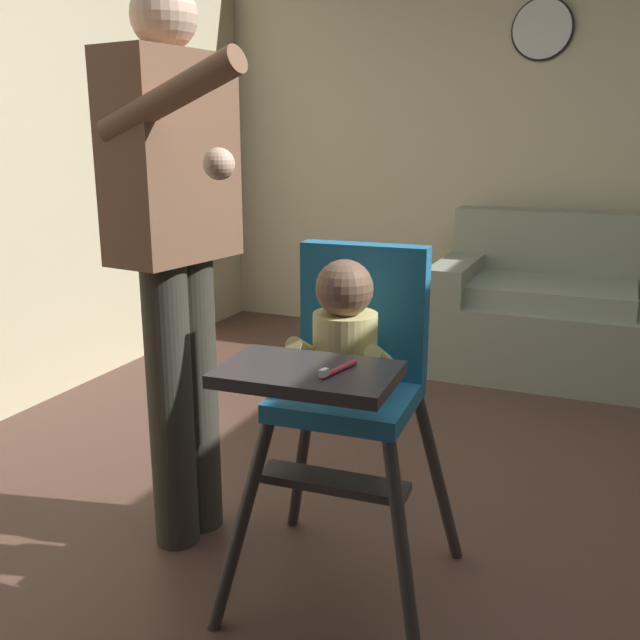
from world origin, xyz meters
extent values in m
cube|color=brown|center=(0.00, 0.00, -0.05)|extent=(5.85, 6.63, 0.10)
cube|color=beige|center=(0.00, 2.54, 1.35)|extent=(5.05, 0.06, 2.71)
cube|color=gray|center=(0.59, 1.96, 0.20)|extent=(2.14, 0.84, 0.40)
cube|color=gray|center=(-0.39, 1.96, 0.50)|extent=(0.20, 0.84, 0.20)
cube|color=gray|center=(0.12, 1.91, 0.46)|extent=(0.85, 0.60, 0.11)
cylinder|color=#353134|center=(-0.42, -0.56, 0.28)|extent=(0.16, 0.18, 0.58)
cylinder|color=#353134|center=(0.02, -0.54, 0.28)|extent=(0.18, 0.16, 0.58)
cylinder|color=#353134|center=(-0.44, -0.12, 0.28)|extent=(0.18, 0.16, 0.58)
cylinder|color=#353134|center=(0.00, -0.10, 0.28)|extent=(0.16, 0.18, 0.58)
cube|color=#206D9F|center=(-0.21, -0.33, 0.59)|extent=(0.38, 0.38, 0.05)
cube|color=#206D9F|center=(-0.22, -0.18, 0.80)|extent=(0.36, 0.09, 0.38)
cube|color=#353134|center=(-0.19, -0.62, 0.76)|extent=(0.41, 0.28, 0.03)
cube|color=#353134|center=(-0.20, -0.44, 0.40)|extent=(0.40, 0.12, 0.02)
cylinder|color=#DCD282|center=(-0.21, -0.35, 0.73)|extent=(0.18, 0.18, 0.22)
sphere|color=brown|center=(-0.21, -0.36, 0.90)|extent=(0.15, 0.15, 0.15)
cylinder|color=#DCD282|center=(-0.31, -0.40, 0.74)|extent=(0.05, 0.15, 0.10)
cylinder|color=#DCD282|center=(-0.10, -0.39, 0.74)|extent=(0.05, 0.15, 0.10)
cylinder|color=#CC384C|center=(-0.12, -0.62, 0.78)|extent=(0.04, 0.13, 0.01)
cube|color=white|center=(-0.13, -0.68, 0.78)|extent=(0.02, 0.03, 0.02)
cylinder|color=#37352C|center=(-0.80, -0.30, 0.46)|extent=(0.14, 0.14, 0.92)
cylinder|color=#37352C|center=(-0.79, -0.18, 0.46)|extent=(0.14, 0.14, 0.92)
cube|color=brown|center=(-0.80, -0.24, 1.22)|extent=(0.26, 0.43, 0.60)
sphere|color=beige|center=(-0.80, -0.24, 1.60)|extent=(0.19, 0.19, 0.19)
cylinder|color=brown|center=(-0.66, -0.45, 1.37)|extent=(0.48, 0.14, 0.23)
sphere|color=beige|center=(-0.50, -0.47, 1.21)|extent=(0.08, 0.08, 0.08)
cylinder|color=brown|center=(-0.76, -0.01, 1.22)|extent=(0.07, 0.07, 0.54)
cube|color=brown|center=(-0.73, 1.72, 0.51)|extent=(0.40, 0.40, 0.02)
cylinder|color=brown|center=(-0.90, 1.55, 0.25)|extent=(0.04, 0.04, 0.50)
cylinder|color=brown|center=(-0.56, 1.55, 0.25)|extent=(0.04, 0.04, 0.50)
cylinder|color=brown|center=(-0.90, 1.89, 0.25)|extent=(0.04, 0.04, 0.50)
cylinder|color=brown|center=(-0.56, 1.89, 0.25)|extent=(0.04, 0.04, 0.50)
cylinder|color=orange|center=(-0.68, 1.72, 0.57)|extent=(0.07, 0.07, 0.10)
cylinder|color=white|center=(-0.09, 2.49, 1.87)|extent=(0.33, 0.03, 0.33)
cylinder|color=black|center=(-0.09, 2.51, 1.87)|extent=(0.35, 0.02, 0.35)
camera|label=1|loc=(0.43, -2.02, 1.28)|focal=39.76mm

